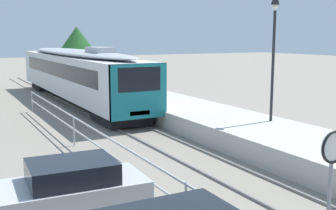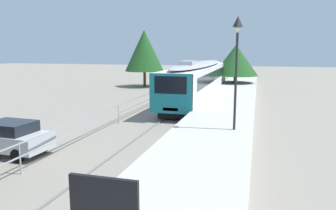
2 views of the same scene
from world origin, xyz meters
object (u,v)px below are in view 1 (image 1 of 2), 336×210
Objects in this scene: platform_lamp_mid_platform at (274,32)px; speed_limit_sign at (332,167)px; parked_hatchback_silver at (64,192)px; commuter_train at (76,72)px.

platform_lamp_mid_platform is 1.91× the size of speed_limit_sign.
speed_limit_sign is 6.01m from parked_hatchback_silver.
commuter_train reaches higher than speed_limit_sign.
parked_hatchback_silver is at bearing 128.94° from speed_limit_sign.
speed_limit_sign is (-1.86, -22.74, -0.03)m from commuter_train.
parked_hatchback_silver is at bearing -106.95° from commuter_train.
commuter_train is 22.82m from speed_limit_sign.
platform_lamp_mid_platform is at bearing 21.18° from parked_hatchback_silver.
platform_lamp_mid_platform is 11.23m from parked_hatchback_silver.
parked_hatchback_silver is (-5.54, -18.19, -1.36)m from commuter_train.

